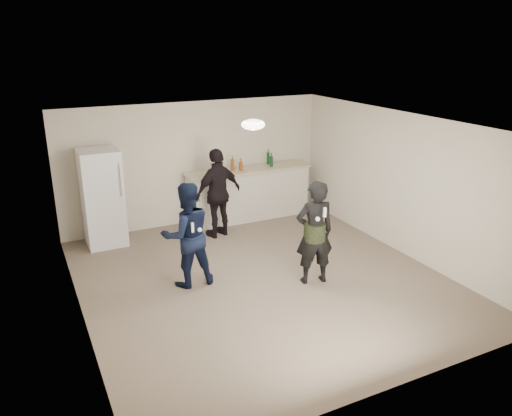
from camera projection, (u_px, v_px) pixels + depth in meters
name	position (u px, v px, depth m)	size (l,w,h in m)	color
floor	(261.00, 279.00, 8.05)	(6.00, 6.00, 0.00)	#6B5B4C
ceiling	(262.00, 124.00, 7.23)	(6.00, 6.00, 0.00)	silver
wall_back	(196.00, 163.00, 10.19)	(6.00, 6.00, 0.00)	beige
wall_front	(394.00, 290.00, 5.10)	(6.00, 6.00, 0.00)	beige
wall_left	(74.00, 236.00, 6.50)	(6.00, 6.00, 0.00)	beige
wall_right	(401.00, 183.00, 8.79)	(6.00, 6.00, 0.00)	beige
counter	(248.00, 195.00, 10.57)	(2.60, 0.56, 1.05)	silver
counter_top	(248.00, 170.00, 10.40)	(2.68, 0.64, 0.04)	beige
fridge	(102.00, 198.00, 9.14)	(0.70, 0.70, 1.80)	white
fridge_handle	(120.00, 180.00, 8.81)	(0.02, 0.02, 0.60)	silver
ceiling_dome	(253.00, 125.00, 7.50)	(0.36, 0.36, 0.16)	white
shaker	(221.00, 168.00, 10.14)	(0.08, 0.08, 0.17)	silver
man	(187.00, 235.00, 7.64)	(0.81, 0.63, 1.66)	#101E42
woman	(315.00, 233.00, 7.70)	(0.61, 0.40, 1.67)	black
camo_shorts	(315.00, 232.00, 7.70)	(0.34, 0.34, 0.28)	#2A3A1A
spectator	(218.00, 193.00, 9.53)	(1.02, 0.42, 1.74)	black
remote_man	(192.00, 227.00, 7.33)	(0.04, 0.04, 0.15)	white
nunchuk_man	(200.00, 230.00, 7.42)	(0.07, 0.07, 0.07)	white
remote_woman	(325.00, 212.00, 7.36)	(0.04, 0.04, 0.15)	white
nunchuk_woman	(318.00, 219.00, 7.37)	(0.07, 0.07, 0.07)	white
bottle_cluster	(252.00, 163.00, 10.40)	(0.98, 0.31, 0.25)	#123F21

